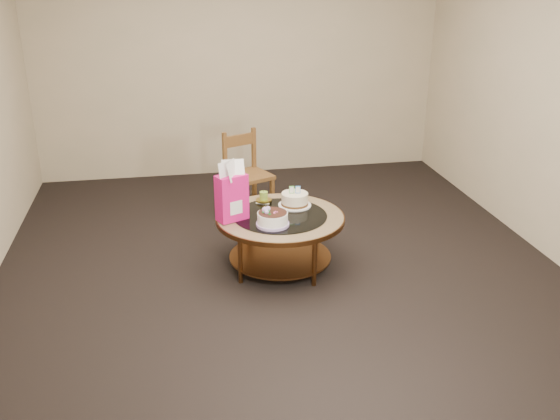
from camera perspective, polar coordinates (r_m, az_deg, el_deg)
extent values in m
plane|color=black|center=(5.10, 0.01, -5.23)|extent=(5.00, 5.00, 0.00)
cube|color=tan|center=(7.08, -3.75, 13.60)|extent=(4.50, 0.02, 2.60)
cube|color=tan|center=(2.36, 11.09, -4.48)|extent=(4.50, 0.02, 2.60)
cube|color=tan|center=(5.51, 24.04, 9.33)|extent=(0.02, 5.00, 2.60)
cylinder|color=brown|center=(5.25, 3.34, -1.88)|extent=(0.04, 0.04, 0.42)
cylinder|color=brown|center=(5.29, -2.80, -1.68)|extent=(0.04, 0.04, 0.42)
cylinder|color=brown|center=(4.78, -3.65, -4.41)|extent=(0.04, 0.04, 0.42)
cylinder|color=brown|center=(4.74, 3.16, -4.65)|extent=(0.04, 0.04, 0.42)
cylinder|color=brown|center=(5.05, 0.01, -4.22)|extent=(0.82, 0.82, 0.02)
cylinder|color=brown|center=(4.91, 0.01, -0.75)|extent=(1.02, 1.02, 0.04)
cylinder|color=#967753|center=(4.91, 0.01, -0.60)|extent=(1.00, 1.00, 0.01)
cylinder|color=black|center=(4.90, 0.01, -0.51)|extent=(0.74, 0.74, 0.01)
cylinder|color=#A88AC4|center=(4.72, -0.68, -1.29)|extent=(0.25, 0.25, 0.02)
cylinder|color=white|center=(4.70, -0.68, -0.83)|extent=(0.23, 0.23, 0.10)
cylinder|color=black|center=(4.68, -0.68, -0.22)|extent=(0.22, 0.22, 0.01)
sphere|color=#A88AC4|center=(4.68, -1.39, 0.01)|extent=(0.05, 0.05, 0.05)
sphere|color=#A88AC4|center=(4.71, -1.10, 0.13)|extent=(0.04, 0.04, 0.04)
sphere|color=#A88AC4|center=(4.65, -1.24, -0.19)|extent=(0.04, 0.04, 0.04)
cone|color=#217C2C|center=(4.68, -0.97, -0.12)|extent=(0.03, 0.03, 0.02)
cone|color=#217C2C|center=(4.66, -1.56, -0.24)|extent=(0.03, 0.03, 0.02)
cone|color=#217C2C|center=(4.73, -1.03, 0.10)|extent=(0.03, 0.02, 0.02)
cone|color=#217C2C|center=(4.64, -0.92, -0.34)|extent=(0.03, 0.03, 0.02)
cylinder|color=white|center=(5.09, 1.35, 0.45)|extent=(0.27, 0.27, 0.01)
cylinder|color=#482C14|center=(5.08, 1.35, 0.60)|extent=(0.22, 0.22, 0.02)
cylinder|color=#EDE2C4|center=(5.06, 1.36, 1.12)|extent=(0.22, 0.22, 0.08)
cube|color=#4EB64F|center=(5.04, 1.08, 1.87)|extent=(0.04, 0.01, 0.06)
cube|color=silver|center=(5.04, 1.08, 1.87)|extent=(0.03, 0.01, 0.05)
cube|color=#3D7FD2|center=(5.04, 1.65, 1.87)|extent=(0.04, 0.01, 0.06)
cube|color=silver|center=(5.04, 1.65, 1.87)|extent=(0.03, 0.01, 0.05)
cube|color=#F21696|center=(4.78, -4.43, 1.15)|extent=(0.26, 0.21, 0.36)
cube|color=white|center=(4.80, -4.41, 0.44)|extent=(0.15, 0.16, 0.11)
cube|color=#D9B159|center=(5.17, -1.50, 0.79)|extent=(0.14, 0.14, 0.01)
cylinder|color=gold|center=(5.17, -1.50, 0.91)|extent=(0.13, 0.13, 0.01)
cylinder|color=olive|center=(5.15, -1.50, 1.32)|extent=(0.07, 0.07, 0.07)
cylinder|color=black|center=(5.14, -1.51, 1.73)|extent=(0.00, 0.00, 0.01)
cube|color=brown|center=(5.96, -2.89, 3.14)|extent=(0.50, 0.50, 0.04)
cube|color=brown|center=(5.83, -3.38, 0.53)|extent=(0.05, 0.05, 0.40)
cube|color=brown|center=(5.99, -0.72, 1.17)|extent=(0.05, 0.05, 0.40)
cube|color=brown|center=(6.09, -4.94, 1.46)|extent=(0.05, 0.05, 0.40)
cube|color=brown|center=(6.24, -2.35, 2.05)|extent=(0.05, 0.05, 0.40)
cube|color=brown|center=(5.96, -5.07, 5.14)|extent=(0.05, 0.05, 0.41)
cube|color=brown|center=(6.11, -2.41, 5.65)|extent=(0.05, 0.05, 0.41)
cube|color=brown|center=(6.00, -3.75, 6.39)|extent=(0.31, 0.15, 0.11)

